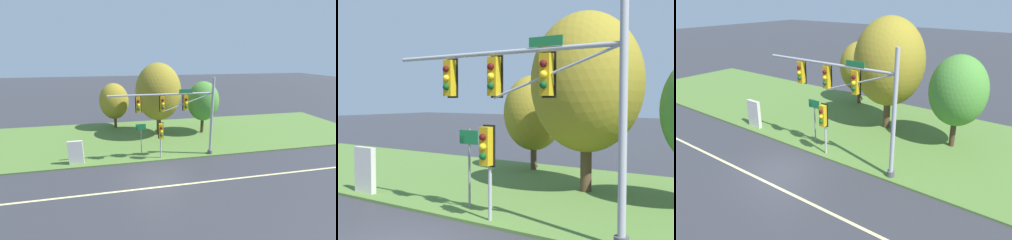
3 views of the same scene
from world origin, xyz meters
The scene contains 10 objects.
ground_plane centered at (0.00, 0.00, 0.00)m, with size 160.00×160.00×0.00m, color #333338.
lane_stripe centered at (0.00, -1.20, 0.00)m, with size 36.00×0.16×0.01m, color beige.
grass_verge centered at (0.00, 8.25, 0.05)m, with size 48.00×11.50×0.10m, color #517533.
traffic_signal_mast centered at (2.41, 2.92, 4.24)m, with size 8.52×0.49×6.56m.
pedestrian_signal_near_kerb centered at (0.77, 2.76, 2.33)m, with size 0.46×0.55×3.08m.
route_sign_post centered at (-0.76, 3.73, 1.98)m, with size 0.84×0.08×2.84m.
tree_nearest_road centered at (-3.13, 12.05, 3.23)m, with size 3.30×3.30×5.20m.
tree_left_of_mast centered at (1.51, 8.66, 4.68)m, with size 4.70×4.70×7.54m.
tree_behind_signpost centered at (6.29, 8.39, 3.59)m, with size 3.37×3.37×5.61m.
info_kiosk centered at (-5.91, 3.15, 1.04)m, with size 1.10×0.24×1.90m.
Camera 1 is at (-1.98, -14.01, 8.41)m, focal length 24.00 mm.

